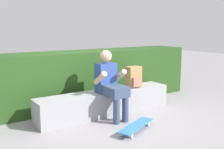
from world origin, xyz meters
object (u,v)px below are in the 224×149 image
Objects in this scene: person_skater at (110,82)px; backpack_on_bench at (134,77)px; bench_main at (106,102)px; skateboard_near_person at (136,126)px.

person_skater is 0.70m from backpack_on_bench.
bench_main is 6.49× the size of backpack_on_bench.
backpack_on_bench reaches higher than skateboard_near_person.
backpack_on_bench is at bearing 16.69° from person_skater.
backpack_on_bench reaches higher than bench_main.
skateboard_near_person is at bearing -93.35° from bench_main.
person_skater is 1.44× the size of skateboard_near_person.
bench_main is at bearing 77.68° from person_skater.
person_skater reaches higher than skateboard_near_person.
bench_main is 2.21× the size of person_skater.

